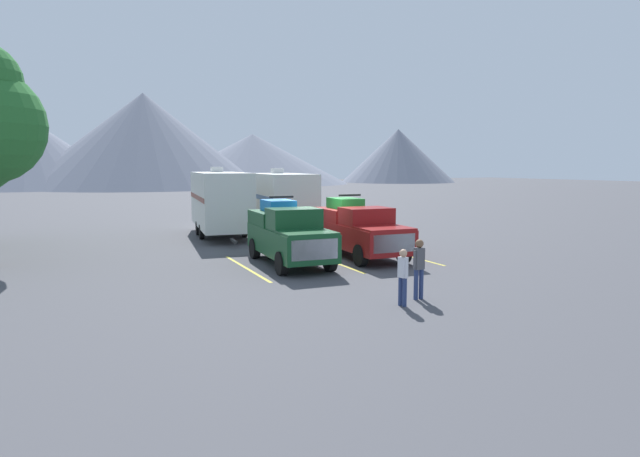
# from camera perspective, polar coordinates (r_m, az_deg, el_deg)

# --- Properties ---
(ground_plane) EXTENTS (240.00, 240.00, 0.00)m
(ground_plane) POSITION_cam_1_polar(r_m,az_deg,el_deg) (21.85, 0.16, -3.17)
(ground_plane) COLOR #47474C
(pickup_truck_a) EXTENTS (2.33, 5.43, 2.58)m
(pickup_truck_a) POSITION_cam_1_polar(r_m,az_deg,el_deg) (20.41, -3.46, -0.51)
(pickup_truck_a) COLOR #144723
(pickup_truck_a) RESTS_ON ground
(pickup_truck_b) EXTENTS (2.39, 5.78, 2.55)m
(pickup_truck_b) POSITION_cam_1_polar(r_m,az_deg,el_deg) (22.18, 4.12, 0.00)
(pickup_truck_b) COLOR maroon
(pickup_truck_b) RESTS_ON ground
(lot_stripe_a) EXTENTS (0.12, 5.50, 0.01)m
(lot_stripe_a) POSITION_cam_1_polar(r_m,az_deg,el_deg) (19.83, -7.95, -4.24)
(lot_stripe_a) COLOR gold
(lot_stripe_a) RESTS_ON ground
(lot_stripe_b) EXTENTS (0.12, 5.50, 0.01)m
(lot_stripe_b) POSITION_cam_1_polar(r_m,az_deg,el_deg) (21.09, 1.15, -3.52)
(lot_stripe_b) COLOR gold
(lot_stripe_b) RESTS_ON ground
(lot_stripe_c) EXTENTS (0.12, 5.50, 0.01)m
(lot_stripe_c) POSITION_cam_1_polar(r_m,az_deg,el_deg) (22.81, 9.04, -2.82)
(lot_stripe_c) COLOR gold
(lot_stripe_c) RESTS_ON ground
(camper_trailer_a) EXTENTS (3.25, 8.67, 3.72)m
(camper_trailer_a) POSITION_cam_1_polar(r_m,az_deg,el_deg) (28.90, -10.70, 3.05)
(camper_trailer_a) COLOR silver
(camper_trailer_a) RESTS_ON ground
(camper_trailer_b) EXTENTS (3.19, 7.86, 3.65)m
(camper_trailer_b) POSITION_cam_1_polar(r_m,az_deg,el_deg) (29.49, -4.16, 3.15)
(camper_trailer_b) COLOR silver
(camper_trailer_b) RESTS_ON ground
(person_a) EXTENTS (0.22, 0.34, 1.55)m
(person_a) POSITION_cam_1_polar(r_m,az_deg,el_deg) (14.41, 8.91, -4.80)
(person_a) COLOR navy
(person_a) RESTS_ON ground
(person_b) EXTENTS (0.38, 0.23, 1.71)m
(person_b) POSITION_cam_1_polar(r_m,az_deg,el_deg) (15.19, 10.61, -3.88)
(person_b) COLOR navy
(person_b) RESTS_ON ground
(mountain_ridge) EXTENTS (144.55, 50.57, 16.93)m
(mountain_ridge) POSITION_cam_1_polar(r_m,az_deg,el_deg) (104.54, -23.67, 7.81)
(mountain_ridge) COLOR slate
(mountain_ridge) RESTS_ON ground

